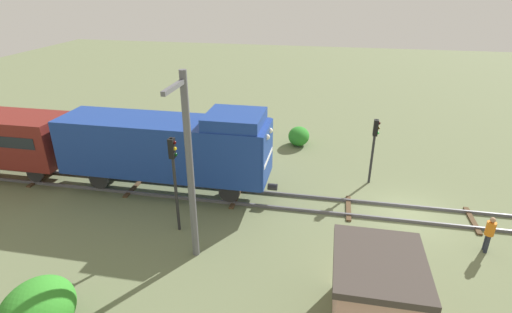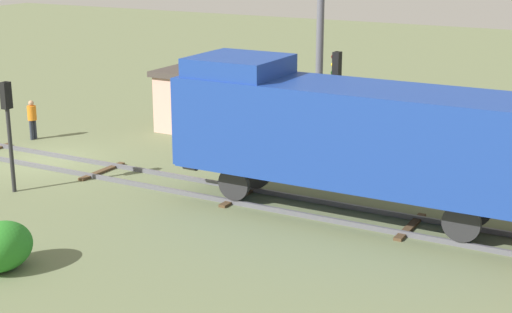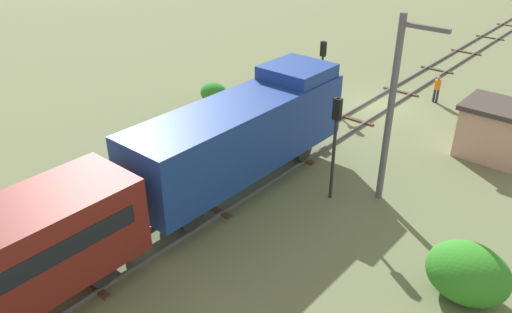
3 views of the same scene
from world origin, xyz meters
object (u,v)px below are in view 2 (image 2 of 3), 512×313
Objects in this scene: traffic_signal_near at (8,116)px; relay_hut at (197,98)px; worker_near_track at (32,117)px; catenary_mast at (320,54)px; traffic_signal_mid at (336,92)px; locomotive at (344,130)px.

traffic_signal_near is 1.09× the size of relay_hut.
worker_near_track is 12.89m from catenary_mast.
traffic_signal_near is at bearing 36.64° from worker_near_track.
worker_near_track is at bearing -44.98° from relay_hut.
traffic_signal_near is 0.83× the size of traffic_signal_mid.
relay_hut is at bearing -108.95° from catenary_mast.
traffic_signal_near is at bearing -73.45° from locomotive.
locomotive is at bearing 26.95° from traffic_signal_mid.
traffic_signal_mid is 0.58× the size of catenary_mast.
traffic_signal_near reaches higher than relay_hut.
catenary_mast is at bearing 137.14° from traffic_signal_near.
locomotive is at bearing 106.55° from traffic_signal_near.
traffic_signal_mid is 2.71× the size of worker_near_track.
worker_near_track is at bearing -98.92° from locomotive.
locomotive is 6.11m from catenary_mast.
relay_hut is at bearing 132.70° from worker_near_track.
traffic_signal_near is 7.39m from worker_near_track.
catenary_mast is 2.26× the size of relay_hut.
locomotive reaches higher than worker_near_track.
locomotive reaches higher than traffic_signal_mid.
traffic_signal_mid reaches higher than traffic_signal_near.
worker_near_track is (-5.60, -4.53, -1.67)m from traffic_signal_near.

